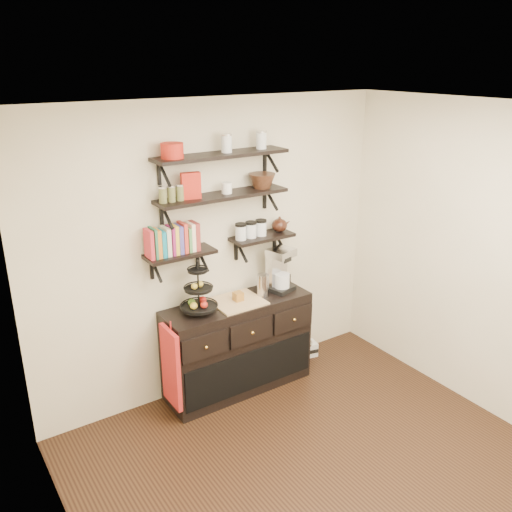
# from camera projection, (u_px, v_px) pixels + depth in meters

# --- Properties ---
(floor) EXTENTS (3.50, 3.50, 0.00)m
(floor) POSITION_uv_depth(u_px,v_px,m) (337.00, 487.00, 4.02)
(floor) COLOR black
(floor) RESTS_ON ground
(ceiling) EXTENTS (3.50, 3.50, 0.02)m
(ceiling) POSITION_uv_depth(u_px,v_px,m) (362.00, 113.00, 3.09)
(ceiling) COLOR white
(ceiling) RESTS_ON back_wall
(back_wall) EXTENTS (3.50, 0.02, 2.70)m
(back_wall) POSITION_uv_depth(u_px,v_px,m) (216.00, 250.00, 4.93)
(back_wall) COLOR #EFE6CB
(back_wall) RESTS_ON ground
(left_wall) EXTENTS (0.02, 3.50, 2.70)m
(left_wall) POSITION_uv_depth(u_px,v_px,m) (82.00, 416.00, 2.65)
(left_wall) COLOR #EFE6CB
(left_wall) RESTS_ON ground
(right_wall) EXTENTS (0.02, 3.50, 2.70)m
(right_wall) POSITION_uv_depth(u_px,v_px,m) (506.00, 270.00, 4.47)
(right_wall) COLOR #EFE6CB
(right_wall) RESTS_ON ground
(shelf_top) EXTENTS (1.20, 0.27, 0.23)m
(shelf_top) POSITION_uv_depth(u_px,v_px,m) (221.00, 155.00, 4.52)
(shelf_top) COLOR black
(shelf_top) RESTS_ON back_wall
(shelf_mid) EXTENTS (1.20, 0.27, 0.23)m
(shelf_mid) POSITION_uv_depth(u_px,v_px,m) (222.00, 196.00, 4.64)
(shelf_mid) COLOR black
(shelf_mid) RESTS_ON back_wall
(shelf_low_left) EXTENTS (0.60, 0.25, 0.23)m
(shelf_low_left) POSITION_uv_depth(u_px,v_px,m) (180.00, 254.00, 4.59)
(shelf_low_left) COLOR black
(shelf_low_left) RESTS_ON back_wall
(shelf_low_right) EXTENTS (0.60, 0.25, 0.23)m
(shelf_low_right) POSITION_uv_depth(u_px,v_px,m) (262.00, 237.00, 5.03)
(shelf_low_right) COLOR black
(shelf_low_right) RESTS_ON back_wall
(cookbooks) EXTENTS (0.43, 0.15, 0.26)m
(cookbooks) POSITION_uv_depth(u_px,v_px,m) (173.00, 240.00, 4.51)
(cookbooks) COLOR #BD2A35
(cookbooks) RESTS_ON shelf_low_left
(glass_canisters) EXTENTS (0.32, 0.10, 0.13)m
(glass_canisters) POSITION_uv_depth(u_px,v_px,m) (251.00, 231.00, 4.93)
(glass_canisters) COLOR silver
(glass_canisters) RESTS_ON shelf_low_right
(sideboard) EXTENTS (1.40, 0.50, 0.92)m
(sideboard) POSITION_uv_depth(u_px,v_px,m) (238.00, 345.00, 5.09)
(sideboard) COLOR black
(sideboard) RESTS_ON floor
(fruit_stand) EXTENTS (0.32, 0.32, 0.47)m
(fruit_stand) POSITION_uv_depth(u_px,v_px,m) (199.00, 296.00, 4.68)
(fruit_stand) COLOR black
(fruit_stand) RESTS_ON sideboard
(candle) EXTENTS (0.08, 0.08, 0.08)m
(candle) POSITION_uv_depth(u_px,v_px,m) (238.00, 296.00, 4.92)
(candle) COLOR #905D21
(candle) RESTS_ON sideboard
(coffee_maker) EXTENTS (0.28, 0.27, 0.42)m
(coffee_maker) POSITION_uv_depth(u_px,v_px,m) (279.00, 270.00, 5.14)
(coffee_maker) COLOR black
(coffee_maker) RESTS_ON sideboard
(thermal_carafe) EXTENTS (0.11, 0.11, 0.22)m
(thermal_carafe) POSITION_uv_depth(u_px,v_px,m) (263.00, 285.00, 5.02)
(thermal_carafe) COLOR silver
(thermal_carafe) RESTS_ON sideboard
(apron) EXTENTS (0.04, 0.31, 0.72)m
(apron) POSITION_uv_depth(u_px,v_px,m) (171.00, 367.00, 4.61)
(apron) COLOR maroon
(apron) RESTS_ON sideboard
(radio) EXTENTS (0.30, 0.22, 0.17)m
(radio) POSITION_uv_depth(u_px,v_px,m) (304.00, 349.00, 5.75)
(radio) COLOR silver
(radio) RESTS_ON floor
(recipe_box) EXTENTS (0.17, 0.09, 0.22)m
(recipe_box) POSITION_uv_depth(u_px,v_px,m) (191.00, 186.00, 4.44)
(recipe_box) COLOR #B42114
(recipe_box) RESTS_ON shelf_mid
(walnut_bowl) EXTENTS (0.24, 0.24, 0.13)m
(walnut_bowl) POSITION_uv_depth(u_px,v_px,m) (262.00, 181.00, 4.82)
(walnut_bowl) COLOR black
(walnut_bowl) RESTS_ON shelf_mid
(ramekins) EXTENTS (0.09, 0.09, 0.10)m
(ramekins) POSITION_uv_depth(u_px,v_px,m) (227.00, 188.00, 4.64)
(ramekins) COLOR white
(ramekins) RESTS_ON shelf_mid
(teapot) EXTENTS (0.22, 0.18, 0.15)m
(teapot) POSITION_uv_depth(u_px,v_px,m) (279.00, 224.00, 5.10)
(teapot) COLOR black
(teapot) RESTS_ON shelf_low_right
(red_pot) EXTENTS (0.18, 0.18, 0.12)m
(red_pot) POSITION_uv_depth(u_px,v_px,m) (172.00, 151.00, 4.26)
(red_pot) COLOR #B42114
(red_pot) RESTS_ON shelf_top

